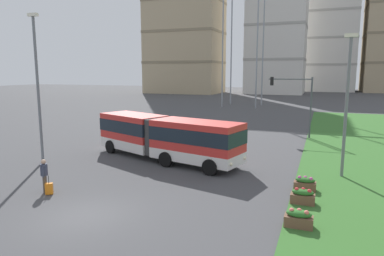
% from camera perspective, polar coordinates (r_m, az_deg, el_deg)
% --- Properties ---
extents(ground_plane, '(260.00, 260.00, 0.00)m').
position_cam_1_polar(ground_plane, '(16.15, -17.26, -13.61)').
color(ground_plane, '#424244').
extents(articulated_bus, '(11.96, 6.00, 3.00)m').
position_cam_1_polar(articulated_bus, '(24.45, -4.51, -1.45)').
color(articulated_bus, red).
rests_on(articulated_bus, ground).
extents(car_white_van, '(4.48, 2.18, 1.58)m').
position_cam_1_polar(car_white_van, '(35.44, -5.31, 0.37)').
color(car_white_van, silver).
rests_on(car_white_van, ground).
extents(pedestrian_crossing, '(0.36, 0.50, 1.74)m').
position_cam_1_polar(pedestrian_crossing, '(19.49, -23.11, -6.88)').
color(pedestrian_crossing, '#4C4238').
rests_on(pedestrian_crossing, ground).
extents(rolling_suitcase, '(0.43, 0.40, 0.97)m').
position_cam_1_polar(rolling_suitcase, '(19.25, -22.41, -9.18)').
color(rolling_suitcase, orange).
rests_on(rolling_suitcase, ground).
extents(flower_planter_0, '(1.10, 0.56, 0.74)m').
position_cam_1_polar(flower_planter_0, '(14.79, 17.13, -14.00)').
color(flower_planter_0, brown).
rests_on(flower_planter_0, grass_median).
extents(flower_planter_1, '(1.10, 0.56, 0.74)m').
position_cam_1_polar(flower_planter_1, '(17.27, 17.73, -10.62)').
color(flower_planter_1, brown).
rests_on(flower_planter_1, grass_median).
extents(flower_planter_2, '(1.10, 0.56, 0.74)m').
position_cam_1_polar(flower_planter_2, '(19.14, 18.07, -8.68)').
color(flower_planter_2, brown).
rests_on(flower_planter_2, grass_median).
extents(traffic_light_far_right, '(3.99, 0.28, 5.71)m').
position_cam_1_polar(traffic_light_far_right, '(33.78, 16.75, 5.06)').
color(traffic_light_far_right, '#474C51').
rests_on(traffic_light_far_right, ground).
extents(streetlight_left, '(0.70, 0.28, 9.91)m').
position_cam_1_polar(streetlight_left, '(25.48, -24.03, 6.72)').
color(streetlight_left, slate).
rests_on(streetlight_left, ground).
extents(streetlight_median, '(0.70, 0.28, 8.26)m').
position_cam_1_polar(streetlight_median, '(21.72, 24.08, 4.22)').
color(streetlight_median, slate).
rests_on(streetlight_median, ground).
extents(apartment_tower_west, '(21.36, 14.91, 51.90)m').
position_cam_1_polar(apartment_tower_west, '(107.42, -1.19, 19.78)').
color(apartment_tower_west, tan).
rests_on(apartment_tower_west, ground).
extents(apartment_tower_westcentre, '(16.23, 14.23, 37.32)m').
position_cam_1_polar(apartment_tower_westcentre, '(105.84, 13.80, 15.69)').
color(apartment_tower_westcentre, silver).
rests_on(apartment_tower_westcentre, ground).
extents(apartment_tower_centre, '(20.15, 16.65, 41.02)m').
position_cam_1_polar(apartment_tower_centre, '(126.04, 20.90, 15.12)').
color(apartment_tower_centre, silver).
rests_on(apartment_tower_centre, ground).
extents(transmission_pylon, '(9.00, 6.24, 29.84)m').
position_cam_1_polar(transmission_pylon, '(64.95, 8.58, 18.08)').
color(transmission_pylon, gray).
rests_on(transmission_pylon, ground).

